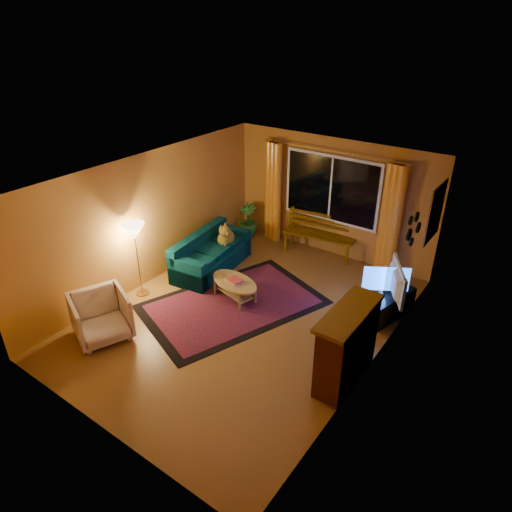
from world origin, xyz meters
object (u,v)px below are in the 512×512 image
Objects in this scene: floor_lamp at (138,260)px; tv_console at (388,306)px; bench at (318,245)px; armchair at (101,315)px; coffee_table at (235,290)px; sofa at (211,253)px.

floor_lamp reaches higher than tv_console.
armchair is at bearing -116.69° from bench.
bench is 2.46m from coffee_table.
bench is at bearing 44.46° from sofa.
coffee_table is at bearing -3.63° from armchair.
floor_lamp reaches higher than armchair.
floor_lamp is at bearing -128.93° from bench.
bench is at bearing 60.06° from floor_lamp.
tv_console is (3.54, 0.47, -0.15)m from sofa.
tv_console is at bearing 23.36° from coffee_table.
bench reaches higher than tv_console.
sofa reaches higher than tv_console.
bench is at bearing 80.72° from coffee_table.
armchair is 1.34m from floor_lamp.
floor_lamp is at bearing -149.76° from coffee_table.
coffee_table is at bearing -36.59° from sofa.
floor_lamp is 4.47m from tv_console.
tv_console is at bearing -25.14° from armchair.
tv_console is (2.48, 1.07, 0.04)m from coffee_table.
armchair is (0.01, -2.71, 0.05)m from sofa.
bench is 1.80× the size of armchair.
tv_console is (2.09, -1.36, -0.00)m from bench.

